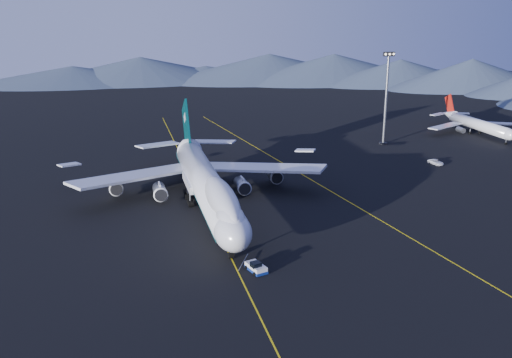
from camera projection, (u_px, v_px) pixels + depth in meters
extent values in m
plane|color=black|center=(207.00, 209.00, 124.32)|extent=(500.00, 500.00, 0.00)
cube|color=yellow|center=(207.00, 208.00, 124.32)|extent=(0.25, 220.00, 0.01)
cube|color=yellow|center=(321.00, 185.00, 140.51)|extent=(28.08, 198.09, 0.01)
cone|color=#3C495C|center=(72.00, 73.00, 328.33)|extent=(100.00, 100.00, 12.00)
cone|color=#3C495C|center=(206.00, 69.00, 346.80)|extent=(100.00, 100.00, 12.00)
cone|color=#3C495C|center=(334.00, 71.00, 340.84)|extent=(100.00, 100.00, 12.00)
cone|color=#3C495C|center=(471.00, 77.00, 311.10)|extent=(100.00, 100.00, 12.00)
cylinder|color=silver|center=(206.00, 184.00, 122.71)|extent=(6.50, 56.00, 6.50)
ellipsoid|color=silver|center=(232.00, 231.00, 96.68)|extent=(6.50, 10.40, 6.50)
ellipsoid|color=silver|center=(222.00, 200.00, 104.79)|extent=(5.13, 25.16, 5.85)
cube|color=black|center=(235.00, 229.00, 94.48)|extent=(3.60, 1.61, 1.29)
cone|color=silver|center=(187.00, 146.00, 153.15)|extent=(6.50, 12.00, 6.50)
cube|color=#033639|center=(206.00, 187.00, 123.90)|extent=(6.24, 60.00, 1.10)
cube|color=silver|center=(203.00, 182.00, 128.14)|extent=(7.50, 13.00, 1.60)
cube|color=silver|center=(136.00, 176.00, 130.18)|extent=(30.62, 23.28, 2.83)
cube|color=silver|center=(258.00, 168.00, 136.85)|extent=(30.62, 23.28, 2.83)
cylinder|color=slate|center=(160.00, 191.00, 128.42)|extent=(2.90, 5.50, 2.90)
cylinder|color=slate|center=(116.00, 186.00, 132.27)|extent=(2.90, 5.50, 2.90)
cylinder|color=slate|center=(242.00, 185.00, 132.79)|extent=(2.90, 5.50, 2.90)
cylinder|color=slate|center=(274.00, 175.00, 141.01)|extent=(2.90, 5.50, 2.90)
cube|color=#033639|center=(187.00, 128.00, 150.78)|extent=(0.55, 14.11, 15.94)
cube|color=silver|center=(158.00, 145.00, 152.71)|extent=(12.39, 9.47, 0.98)
cube|color=silver|center=(213.00, 142.00, 156.16)|extent=(12.39, 9.47, 0.98)
cylinder|color=black|center=(231.00, 255.00, 99.53)|extent=(0.90, 1.10, 1.10)
cube|color=silver|center=(256.00, 267.00, 94.55)|extent=(3.16, 4.54, 1.03)
cube|color=navy|center=(256.00, 269.00, 94.66)|extent=(3.30, 4.75, 0.47)
cube|color=black|center=(256.00, 263.00, 94.33)|extent=(1.87, 1.87, 0.84)
cylinder|color=silver|center=(479.00, 125.00, 195.08)|extent=(3.72, 31.29, 3.72)
ellipsoid|color=silver|center=(509.00, 134.00, 180.54)|extent=(3.72, 5.20, 3.72)
cone|color=silver|center=(449.00, 114.00, 212.24)|extent=(3.72, 6.84, 3.72)
cube|color=silver|center=(446.00, 126.00, 197.60)|extent=(16.42, 11.08, 0.34)
cube|color=silver|center=(495.00, 123.00, 202.10)|extent=(16.42, 11.08, 0.34)
cylinder|color=slate|center=(461.00, 130.00, 196.68)|extent=(1.86, 3.42, 1.86)
cylinder|color=slate|center=(488.00, 128.00, 199.16)|extent=(1.86, 3.42, 1.86)
cube|color=#B31B10|center=(449.00, 104.00, 211.62)|extent=(0.34, 6.67, 7.88)
imported|color=white|center=(436.00, 162.00, 159.11)|extent=(3.08, 5.21, 1.36)
cylinder|color=black|center=(383.00, 143.00, 183.34)|extent=(2.69, 2.69, 0.45)
cylinder|color=slate|center=(386.00, 101.00, 179.36)|extent=(0.78, 0.78, 28.03)
cube|color=black|center=(389.00, 54.00, 175.23)|extent=(3.59, 0.90, 1.35)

